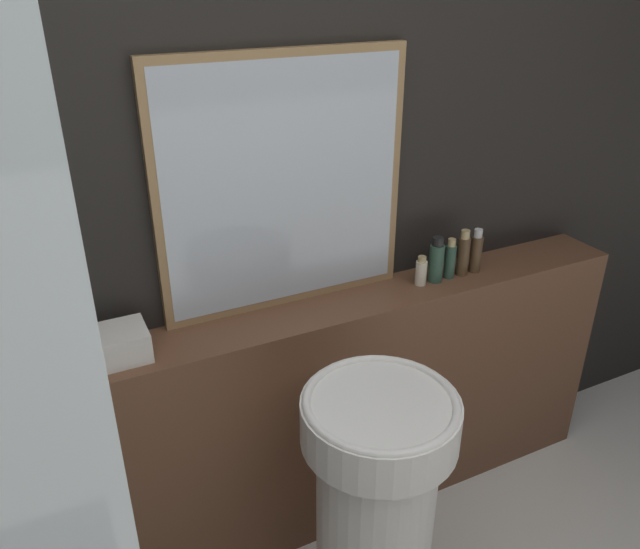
{
  "coord_description": "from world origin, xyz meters",
  "views": [
    {
      "loc": [
        -0.74,
        -0.19,
        1.9
      ],
      "look_at": [
        -0.02,
        1.26,
        1.09
      ],
      "focal_mm": 35.0,
      "sensor_mm": 36.0,
      "label": 1
    }
  ],
  "objects_px": {
    "towel_stack": "(115,345)",
    "body_wash_bottle": "(463,254)",
    "mirror": "(284,186)",
    "shampoo_bottle": "(421,271)",
    "lotion_bottle": "(450,260)",
    "hand_soap_bottle": "(476,252)",
    "conditioner_bottle": "(436,261)",
    "pedestal_sink": "(375,513)"
  },
  "relations": [
    {
      "from": "towel_stack",
      "to": "hand_soap_bottle",
      "type": "bearing_deg",
      "value": -0.0
    },
    {
      "from": "hand_soap_bottle",
      "to": "shampoo_bottle",
      "type": "bearing_deg",
      "value": 180.0
    },
    {
      "from": "towel_stack",
      "to": "lotion_bottle",
      "type": "relative_size",
      "value": 1.21
    },
    {
      "from": "pedestal_sink",
      "to": "conditioner_bottle",
      "type": "distance_m",
      "value": 0.85
    },
    {
      "from": "towel_stack",
      "to": "body_wash_bottle",
      "type": "xyz_separation_m",
      "value": [
        1.2,
        0.0,
        0.03
      ]
    },
    {
      "from": "towel_stack",
      "to": "mirror",
      "type": "bearing_deg",
      "value": 9.48
    },
    {
      "from": "pedestal_sink",
      "to": "mirror",
      "type": "bearing_deg",
      "value": 91.8
    },
    {
      "from": "mirror",
      "to": "conditioner_bottle",
      "type": "xyz_separation_m",
      "value": [
        0.52,
        -0.09,
        -0.32
      ]
    },
    {
      "from": "mirror",
      "to": "shampoo_bottle",
      "type": "height_order",
      "value": "mirror"
    },
    {
      "from": "shampoo_bottle",
      "to": "body_wash_bottle",
      "type": "xyz_separation_m",
      "value": [
        0.18,
        0.0,
        0.03
      ]
    },
    {
      "from": "hand_soap_bottle",
      "to": "pedestal_sink",
      "type": "bearing_deg",
      "value": -145.07
    },
    {
      "from": "lotion_bottle",
      "to": "body_wash_bottle",
      "type": "height_order",
      "value": "body_wash_bottle"
    },
    {
      "from": "pedestal_sink",
      "to": "shampoo_bottle",
      "type": "relative_size",
      "value": 8.5
    },
    {
      "from": "lotion_bottle",
      "to": "shampoo_bottle",
      "type": "bearing_deg",
      "value": 180.0
    },
    {
      "from": "pedestal_sink",
      "to": "hand_soap_bottle",
      "type": "bearing_deg",
      "value": 34.93
    },
    {
      "from": "shampoo_bottle",
      "to": "conditioner_bottle",
      "type": "height_order",
      "value": "conditioner_bottle"
    },
    {
      "from": "pedestal_sink",
      "to": "mirror",
      "type": "distance_m",
      "value": 0.99
    },
    {
      "from": "mirror",
      "to": "towel_stack",
      "type": "relative_size",
      "value": 4.52
    },
    {
      "from": "pedestal_sink",
      "to": "hand_soap_bottle",
      "type": "relative_size",
      "value": 5.51
    },
    {
      "from": "hand_soap_bottle",
      "to": "conditioner_bottle",
      "type": "bearing_deg",
      "value": 180.0
    },
    {
      "from": "conditioner_bottle",
      "to": "lotion_bottle",
      "type": "height_order",
      "value": "conditioner_bottle"
    },
    {
      "from": "towel_stack",
      "to": "shampoo_bottle",
      "type": "xyz_separation_m",
      "value": [
        1.02,
        0.0,
        0.0
      ]
    },
    {
      "from": "lotion_bottle",
      "to": "hand_soap_bottle",
      "type": "height_order",
      "value": "hand_soap_bottle"
    },
    {
      "from": "shampoo_bottle",
      "to": "lotion_bottle",
      "type": "bearing_deg",
      "value": 0.0
    },
    {
      "from": "towel_stack",
      "to": "lotion_bottle",
      "type": "xyz_separation_m",
      "value": [
        1.14,
        0.0,
        0.02
      ]
    },
    {
      "from": "body_wash_bottle",
      "to": "pedestal_sink",
      "type": "bearing_deg",
      "value": -142.66
    },
    {
      "from": "conditioner_bottle",
      "to": "body_wash_bottle",
      "type": "relative_size",
      "value": 0.97
    },
    {
      "from": "shampoo_bottle",
      "to": "lotion_bottle",
      "type": "xyz_separation_m",
      "value": [
        0.12,
        0.0,
        0.02
      ]
    },
    {
      "from": "towel_stack",
      "to": "hand_soap_bottle",
      "type": "relative_size",
      "value": 1.09
    },
    {
      "from": "pedestal_sink",
      "to": "conditioner_bottle",
      "type": "xyz_separation_m",
      "value": [
        0.5,
        0.47,
        0.5
      ]
    },
    {
      "from": "mirror",
      "to": "towel_stack",
      "type": "xyz_separation_m",
      "value": [
        -0.56,
        -0.09,
        -0.35
      ]
    },
    {
      "from": "conditioner_bottle",
      "to": "towel_stack",
      "type": "bearing_deg",
      "value": 180.0
    },
    {
      "from": "mirror",
      "to": "conditioner_bottle",
      "type": "bearing_deg",
      "value": -10.2
    },
    {
      "from": "towel_stack",
      "to": "hand_soap_bottle",
      "type": "height_order",
      "value": "hand_soap_bottle"
    },
    {
      "from": "mirror",
      "to": "conditioner_bottle",
      "type": "height_order",
      "value": "mirror"
    },
    {
      "from": "lotion_bottle",
      "to": "body_wash_bottle",
      "type": "bearing_deg",
      "value": 0.0
    },
    {
      "from": "mirror",
      "to": "pedestal_sink",
      "type": "bearing_deg",
      "value": -88.2
    },
    {
      "from": "shampoo_bottle",
      "to": "conditioner_bottle",
      "type": "relative_size",
      "value": 0.64
    },
    {
      "from": "shampoo_bottle",
      "to": "body_wash_bottle",
      "type": "relative_size",
      "value": 0.62
    },
    {
      "from": "body_wash_bottle",
      "to": "mirror",
      "type": "bearing_deg",
      "value": 171.61
    },
    {
      "from": "shampoo_bottle",
      "to": "lotion_bottle",
      "type": "height_order",
      "value": "lotion_bottle"
    },
    {
      "from": "body_wash_bottle",
      "to": "hand_soap_bottle",
      "type": "bearing_deg",
      "value": -0.0
    }
  ]
}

